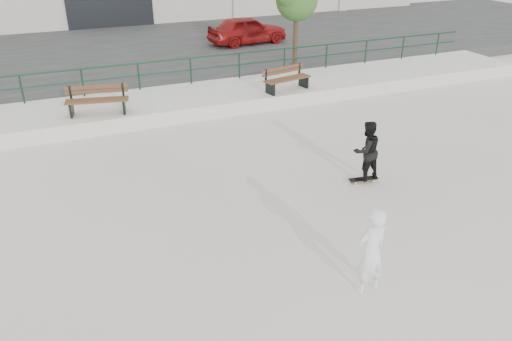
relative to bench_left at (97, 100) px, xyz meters
name	(u,v)px	position (x,y,z in m)	size (l,w,h in m)	color
ground	(295,251)	(2.76, -8.74, -0.95)	(120.00, 120.00, 0.00)	#B4AEA5
ledge	(176,103)	(2.76, 0.76, -0.70)	(30.00, 3.00, 0.50)	beige
parking_strip	(132,53)	(2.76, 9.26, -0.70)	(60.00, 14.00, 0.50)	#303030
railing	(165,67)	(2.76, 2.06, 0.29)	(28.00, 0.06, 1.03)	#133622
bench_left	(97,100)	(0.00, 0.00, 0.00)	(2.06, 0.97, 0.91)	brown
bench_right	(286,79)	(6.77, -0.14, -0.02)	(1.96, 0.93, 0.87)	brown
red_car	(247,30)	(8.48, 7.86, 0.24)	(1.64, 4.07, 1.39)	maroon
skateboard	(363,179)	(5.82, -6.69, -0.88)	(0.80, 0.31, 0.09)	black
standing_skater	(366,151)	(5.82, -6.69, -0.06)	(0.77, 0.60, 1.59)	black
seated_skater	(371,251)	(3.41, -10.35, -0.09)	(0.63, 0.41, 1.73)	white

